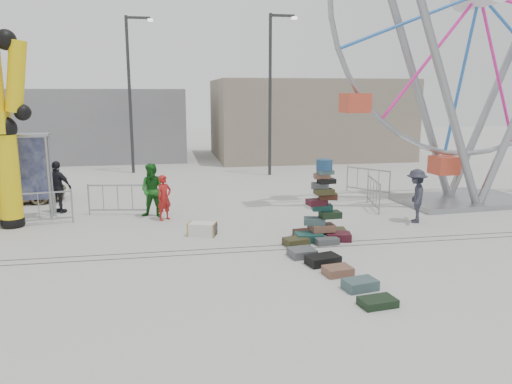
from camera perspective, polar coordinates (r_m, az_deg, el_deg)
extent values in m
plane|color=#9E9E99|center=(12.92, 0.50, -7.60)|extent=(90.00, 90.00, 0.00)
cube|color=#47443F|center=(13.48, 0.01, -6.77)|extent=(40.00, 0.04, 0.01)
cube|color=#47443F|center=(13.86, -0.29, -6.27)|extent=(40.00, 0.04, 0.01)
cube|color=gray|center=(33.38, 5.86, 8.33)|extent=(12.00, 8.00, 5.00)
cube|color=gray|center=(34.26, -16.72, 7.48)|extent=(10.00, 8.00, 4.40)
cylinder|color=#2D2D30|center=(25.57, 1.61, 10.86)|extent=(0.16, 0.16, 8.00)
cube|color=#2D2D30|center=(25.97, 3.04, 19.49)|extent=(1.20, 0.15, 0.12)
cube|color=silver|center=(26.10, 4.39, 19.21)|extent=(0.25, 0.25, 0.12)
cylinder|color=#2D2D30|center=(27.06, -14.23, 10.55)|extent=(0.16, 0.16, 8.00)
cube|color=#2D2D30|center=(27.28, -13.32, 18.82)|extent=(1.20, 0.15, 0.12)
cube|color=silver|center=(27.25, -11.98, 18.67)|extent=(0.25, 0.25, 0.12)
cube|color=#16433E|center=(14.40, 6.08, -5.16)|extent=(0.77, 0.54, 0.25)
cube|color=#43121D|center=(14.60, 9.37, -5.05)|extent=(0.80, 0.63, 0.23)
cube|color=#3F1C14|center=(14.85, 5.68, -4.72)|extent=(0.72, 0.55, 0.21)
cube|color=#36341B|center=(15.04, 8.88, -4.55)|extent=(0.74, 0.57, 0.23)
cube|color=#4F5356|center=(14.24, 8.02, -5.52)|extent=(0.68, 0.49, 0.19)
cube|color=black|center=(15.12, 7.12, -4.45)|extent=(0.69, 0.53, 0.21)
cube|color=brown|center=(14.56, 7.62, -4.07)|extent=(0.68, 0.47, 0.21)
cube|color=#3F575A|center=(14.48, 6.70, -3.31)|extent=(0.70, 0.56, 0.19)
cube|color=black|center=(14.50, 8.48, -2.57)|extent=(0.61, 0.43, 0.19)
cube|color=#16433E|center=(14.56, 7.54, -1.75)|extent=(0.61, 0.45, 0.17)
cube|color=#43121D|center=(14.44, 6.95, -1.15)|extent=(0.61, 0.47, 0.17)
cube|color=#3F1C14|center=(14.43, 8.22, -0.49)|extent=(0.59, 0.47, 0.17)
cube|color=#36341B|center=(14.27, 7.78, 0.05)|extent=(0.55, 0.38, 0.15)
cube|color=#4F5356|center=(14.34, 7.31, 0.74)|extent=(0.57, 0.47, 0.15)
cube|color=black|center=(14.28, 8.06, 1.26)|extent=(0.50, 0.36, 0.13)
cube|color=brown|center=(14.28, 7.55, 1.81)|extent=(0.50, 0.37, 0.13)
cube|color=#3F575A|center=(14.20, 7.93, 2.26)|extent=(0.47, 0.33, 0.11)
cylinder|color=navy|center=(14.19, 7.82, 3.11)|extent=(0.46, 0.46, 0.30)
sphere|color=black|center=(17.63, -26.02, -3.13)|extent=(0.74, 0.74, 0.74)
cylinder|color=yellow|center=(17.36, -26.42, 1.38)|extent=(0.68, 0.68, 3.11)
sphere|color=black|center=(17.19, -26.87, 6.48)|extent=(0.78, 0.78, 0.78)
sphere|color=black|center=(17.15, -26.70, 15.29)|extent=(0.62, 0.62, 0.62)
cylinder|color=yellow|center=(17.04, -25.74, 11.79)|extent=(0.81, 0.52, 2.18)
sphere|color=black|center=(17.03, -25.11, 8.24)|extent=(0.50, 0.50, 0.50)
cube|color=gray|center=(20.83, 22.54, -0.91)|extent=(4.96, 3.17, 0.19)
cylinder|color=gray|center=(18.83, 21.17, 9.44)|extent=(3.34, 0.50, 7.75)
cylinder|color=gray|center=(20.26, 18.35, 9.70)|extent=(3.34, 0.50, 7.75)
cylinder|color=gray|center=(22.05, 25.17, 9.29)|extent=(3.34, 0.50, 7.75)
cube|color=#C14129|center=(20.61, 22.82, 2.73)|extent=(0.91, 0.91, 0.67)
cylinder|color=gray|center=(18.06, -22.51, 1.61)|extent=(0.09, 0.09, 2.83)
cube|color=navy|center=(18.17, -25.53, 2.32)|extent=(1.79, 0.17, 2.08)
cube|color=silver|center=(14.98, -6.16, -4.25)|extent=(0.93, 0.72, 0.38)
cube|color=#36341B|center=(14.01, 4.60, -5.67)|extent=(0.75, 0.62, 0.21)
cube|color=#4F5356|center=(13.08, 5.28, -6.92)|extent=(0.73, 0.67, 0.21)
cube|color=black|center=(12.56, 7.65, -7.70)|extent=(0.91, 0.68, 0.23)
cube|color=brown|center=(11.93, 9.33, -8.87)|extent=(0.70, 0.58, 0.20)
cube|color=#3F575A|center=(11.18, 11.81, -10.30)|extent=(0.79, 0.60, 0.23)
cube|color=black|center=(10.47, 13.73, -12.12)|extent=(0.78, 0.56, 0.16)
imported|color=#A01816|center=(16.83, -10.44, -0.64)|extent=(0.66, 0.63, 1.52)
imported|color=#18611A|center=(17.28, -11.69, 0.17)|extent=(1.08, 0.96, 1.84)
imported|color=black|center=(18.84, -21.71, 0.52)|extent=(1.17, 0.89, 1.85)
imported|color=#272934|center=(17.06, 17.82, -0.42)|extent=(1.06, 1.31, 1.76)
imported|color=tan|center=(21.56, -26.49, 0.48)|extent=(4.42, 2.40, 1.17)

